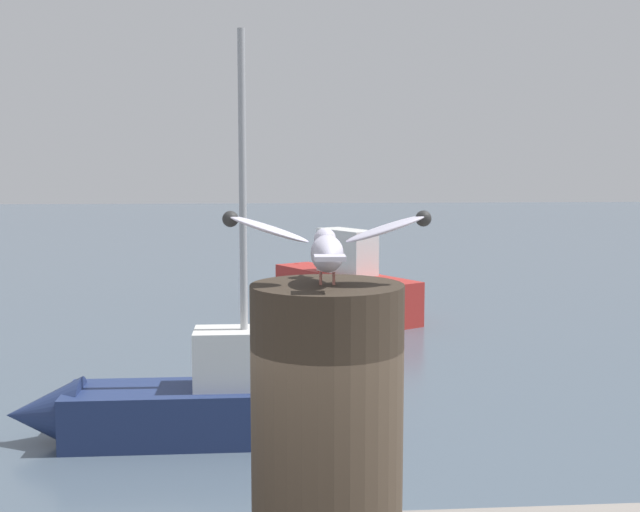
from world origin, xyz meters
name	(u,v)px	position (x,y,z in m)	size (l,w,h in m)	color
mooring_post	(327,440)	(-0.79, -0.51, 2.23)	(0.42, 0.42, 0.88)	#382D23
seagull	(327,244)	(-0.79, -0.51, 2.79)	(0.57, 0.39, 0.20)	#C67060
boat_navy	(180,403)	(-1.82, 6.02, 0.42)	(3.65, 0.89, 4.48)	navy
boat_red	(337,284)	(0.65, 13.62, 0.57)	(2.94, 4.27, 1.71)	#B72D28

